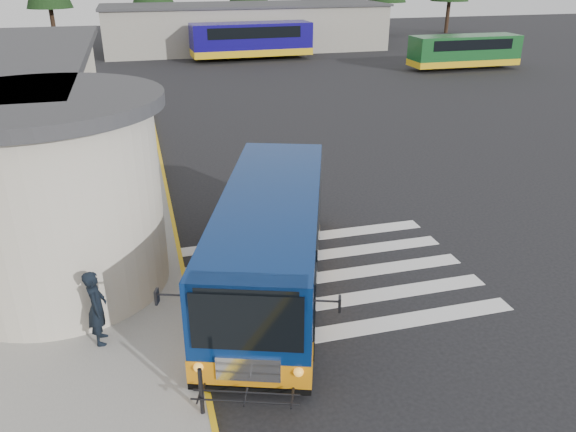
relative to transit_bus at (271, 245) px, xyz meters
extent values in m
plane|color=black|center=(1.91, 0.93, -1.23)|extent=(140.00, 140.00, 0.00)
cube|color=gray|center=(-7.09, 4.93, -1.15)|extent=(10.00, 34.00, 0.15)
cube|color=gold|center=(-2.14, 4.93, -1.15)|extent=(0.12, 34.00, 0.16)
cylinder|color=beige|center=(-5.09, 1.43, 1.17)|extent=(5.20, 5.20, 4.50)
cylinder|color=#38383A|center=(-5.09, 1.43, 3.57)|extent=(5.80, 5.80, 0.30)
cube|color=black|center=(-4.57, 5.93, 0.02)|extent=(0.08, 1.20, 2.20)
cube|color=#38383A|center=(-4.09, 5.93, 1.32)|extent=(1.20, 1.80, 0.12)
cube|color=silver|center=(1.41, -2.27, -1.22)|extent=(8.00, 0.55, 0.01)
cube|color=silver|center=(1.41, -1.07, -1.22)|extent=(8.00, 0.55, 0.01)
cube|color=silver|center=(1.41, 0.13, -1.22)|extent=(8.00, 0.55, 0.01)
cube|color=silver|center=(1.41, 1.33, -1.22)|extent=(8.00, 0.55, 0.01)
cube|color=silver|center=(1.41, 2.53, -1.22)|extent=(8.00, 0.55, 0.01)
cube|color=gray|center=(7.91, 42.93, 0.77)|extent=(26.00, 8.00, 4.00)
cube|color=#38383A|center=(7.91, 42.93, 2.87)|extent=(26.40, 8.40, 0.20)
cylinder|color=black|center=(-10.09, 50.93, 0.57)|extent=(0.44, 0.44, 3.60)
cylinder|color=black|center=(-0.09, 50.93, 0.57)|extent=(0.44, 0.44, 3.60)
cylinder|color=black|center=(9.91, 50.93, 0.57)|extent=(0.44, 0.44, 3.60)
cylinder|color=black|center=(17.91, 50.93, 0.57)|extent=(0.44, 0.44, 3.60)
cylinder|color=black|center=(25.91, 50.93, 0.57)|extent=(0.44, 0.44, 3.60)
cylinder|color=black|center=(33.91, 50.93, 0.57)|extent=(0.44, 0.44, 3.60)
cube|color=navy|center=(0.01, 0.03, 0.24)|extent=(4.98, 8.70, 2.19)
cube|color=orange|center=(0.01, 0.03, -0.59)|extent=(5.02, 8.73, 0.52)
cube|color=black|center=(0.01, 0.03, -0.90)|extent=(5.01, 8.72, 0.21)
cube|color=black|center=(-1.38, -3.95, 0.59)|extent=(1.96, 0.73, 1.17)
cube|color=silver|center=(-1.39, -3.96, -0.43)|extent=(1.16, 0.45, 0.51)
cube|color=black|center=(-0.86, 1.13, 0.69)|extent=(2.08, 5.82, 0.84)
cube|color=black|center=(1.38, 0.34, 0.69)|extent=(2.08, 5.82, 0.84)
cylinder|color=black|center=(-1.88, -2.27, -0.78)|extent=(0.56, 0.94, 0.90)
cylinder|color=black|center=(0.05, -2.95, -0.78)|extent=(0.56, 0.94, 0.90)
cylinder|color=black|center=(-0.15, 2.66, -0.78)|extent=(0.56, 0.94, 0.90)
cylinder|color=black|center=(1.78, 1.98, -0.78)|extent=(0.56, 0.94, 0.90)
cube|color=black|center=(-2.87, -3.26, 0.97)|extent=(0.10, 0.17, 0.28)
cube|color=black|center=(0.21, -4.34, 0.97)|extent=(0.10, 0.17, 0.28)
imported|color=black|center=(-4.13, -1.43, -0.22)|extent=(0.42, 0.63, 1.72)
imported|color=black|center=(-3.87, 0.59, -0.26)|extent=(0.94, 1.00, 1.63)
cylinder|color=black|center=(-2.29, -4.14, -0.58)|extent=(0.08, 0.08, 0.99)
cube|color=#110865|center=(7.18, 36.88, 0.53)|extent=(10.28, 3.11, 2.61)
cube|color=gold|center=(7.18, 36.88, -0.52)|extent=(10.32, 3.14, 0.57)
cube|color=black|center=(7.18, 36.88, 1.16)|extent=(8.02, 3.10, 0.91)
cube|color=#144D1F|center=(22.25, 27.81, 0.25)|extent=(8.59, 2.43, 2.19)
cube|color=gold|center=(22.25, 27.81, -0.64)|extent=(8.62, 2.46, 0.48)
cube|color=black|center=(22.25, 27.81, 0.77)|extent=(6.69, 2.47, 0.76)
camera|label=1|loc=(-2.84, -12.13, 6.41)|focal=35.00mm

